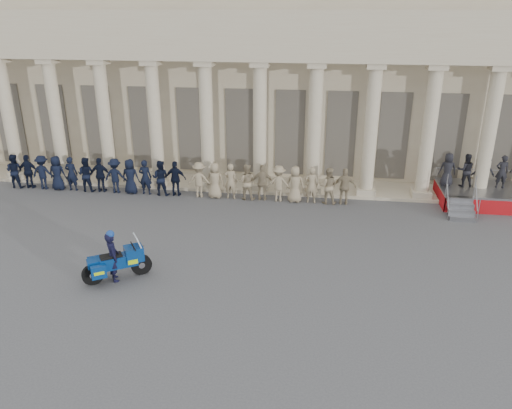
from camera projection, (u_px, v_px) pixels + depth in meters
name	position (u px, v px, depth m)	size (l,w,h in m)	color
ground	(193.00, 265.00, 17.82)	(90.00, 90.00, 0.00)	#454548
building	(254.00, 81.00, 29.73)	(40.00, 12.50, 9.00)	tan
officer_rank	(169.00, 178.00, 24.16)	(17.46, 0.66, 1.74)	black
reviewing_stand	(480.00, 178.00, 23.00)	(4.04, 3.75, 2.32)	gray
motorcycle	(117.00, 262.00, 16.68)	(2.02, 1.60, 1.50)	black
rider	(113.00, 256.00, 16.53)	(0.69, 0.76, 1.82)	black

